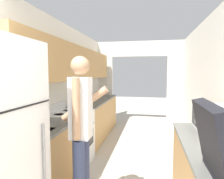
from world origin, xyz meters
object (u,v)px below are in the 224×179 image
object	(u,v)px
person	(81,131)
microwave	(212,118)
knife	(84,105)
range_oven	(71,138)

from	to	relation	value
person	microwave	size ratio (longest dim) A/B	3.94
knife	range_oven	bearing A→B (deg)	-100.56
microwave	knife	size ratio (longest dim) A/B	1.47
person	knife	size ratio (longest dim) A/B	5.79
microwave	knife	world-z (taller)	microwave
microwave	knife	xyz separation A→B (m)	(-2.04, 1.33, -0.14)
person	knife	distance (m)	1.92
range_oven	knife	bearing A→B (deg)	90.65
microwave	person	bearing A→B (deg)	-161.37
range_oven	knife	size ratio (longest dim) A/B	3.45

